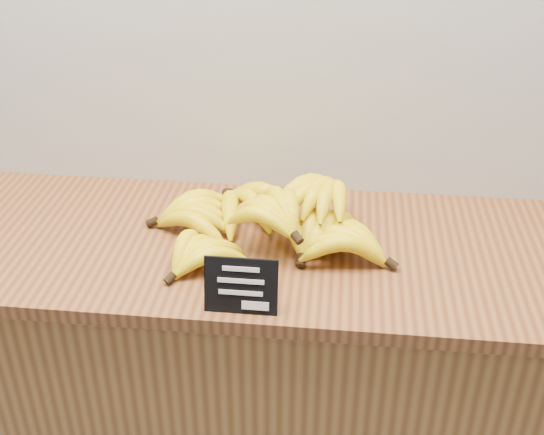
{
  "coord_description": "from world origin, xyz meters",
  "views": [
    {
      "loc": [
        0.05,
        1.55,
        1.7
      ],
      "look_at": [
        -0.07,
        2.7,
        1.02
      ],
      "focal_mm": 45.0,
      "sensor_mm": 36.0,
      "label": 1
    }
  ],
  "objects": [
    {
      "name": "counter",
      "position": [
        -0.07,
        2.75,
        0.45
      ],
      "size": [
        1.4,
        0.5,
        0.9
      ],
      "primitive_type": "cube",
      "color": "olive",
      "rests_on": "ground"
    },
    {
      "name": "banana_pile",
      "position": [
        -0.08,
        2.77,
        0.98
      ],
      "size": [
        0.52,
        0.38,
        0.12
      ],
      "color": "yellow",
      "rests_on": "counter_top"
    },
    {
      "name": "chalkboard_sign",
      "position": [
        -0.11,
        2.52,
        0.98
      ],
      "size": [
        0.13,
        0.03,
        0.11
      ],
      "primitive_type": "cube",
      "rotation": [
        -0.21,
        0.0,
        0.0
      ],
      "color": "black",
      "rests_on": "counter_top"
    },
    {
      "name": "counter_top",
      "position": [
        -0.07,
        2.75,
        0.92
      ],
      "size": [
        1.48,
        0.54,
        0.03
      ],
      "primitive_type": "cube",
      "color": "brown",
      "rests_on": "counter"
    }
  ]
}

